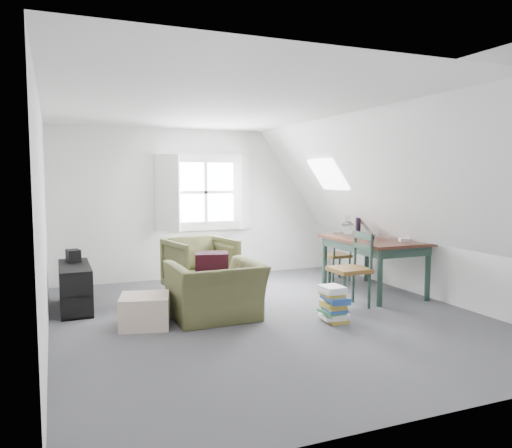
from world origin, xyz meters
name	(u,v)px	position (x,y,z in m)	size (l,w,h in m)	color
floor	(270,318)	(0.00, 0.00, 0.00)	(5.50, 5.50, 0.00)	#49494D
ceiling	(271,109)	(0.00, 0.00, 2.50)	(5.50, 5.50, 0.00)	white
wall_back	(205,204)	(0.00, 2.75, 1.25)	(5.00, 5.00, 0.00)	silver
wall_front	(432,244)	(0.00, -2.75, 1.25)	(5.00, 5.00, 0.00)	silver
wall_left	(43,223)	(-2.50, 0.00, 1.25)	(5.50, 5.50, 0.00)	silver
wall_right	(435,210)	(2.50, 0.00, 1.25)	(5.50, 5.50, 0.00)	silver
slope_left	(138,171)	(-1.55, 0.00, 1.78)	(5.50, 5.50, 0.00)	white
slope_right	(379,172)	(1.55, 0.00, 1.78)	(5.50, 5.50, 0.00)	white
dormer_window	(206,192)	(0.00, 2.68, 1.45)	(1.71, 0.35, 1.30)	white
skylight	(328,174)	(1.55, 1.30, 1.75)	(0.55, 0.75, 0.04)	white
armchair_near	(216,319)	(-0.63, 0.19, 0.00)	(1.05, 0.92, 0.68)	#484928
armchair_far	(201,293)	(-0.43, 1.55, 0.00)	(0.88, 0.91, 0.82)	#484928
throw_pillow	(212,267)	(-0.63, 0.34, 0.61)	(0.40, 0.11, 0.40)	#3B101F
ottoman	(145,311)	(-1.47, 0.22, 0.18)	(0.54, 0.54, 0.36)	#C4AB99
dining_table	(373,246)	(1.95, 0.66, 0.70)	(0.97, 1.61, 0.81)	#33160F
demijohn	(348,228)	(1.80, 1.11, 0.93)	(0.22, 0.22, 0.30)	silver
vase_twigs	(358,225)	(2.05, 1.21, 0.95)	(0.08, 0.09, 0.66)	black
cup	(371,242)	(1.70, 0.36, 0.81)	(0.11, 0.11, 0.10)	black
paper_box	(404,240)	(2.15, 0.21, 0.83)	(0.13, 0.09, 0.04)	white
dining_chair_far	(338,255)	(1.93, 1.59, 0.43)	(0.38, 0.38, 0.82)	brown
dining_chair_near	(352,268)	(1.21, 0.08, 0.51)	(0.46, 0.46, 0.98)	brown
media_shelf	(75,290)	(-2.17, 1.29, 0.26)	(0.38, 1.13, 0.58)	black
electronics_box	(73,256)	(-2.17, 1.58, 0.65)	(0.16, 0.22, 0.18)	black
magazine_stack	(334,304)	(0.63, -0.44, 0.21)	(0.32, 0.38, 0.42)	#B29933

